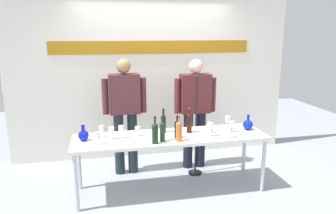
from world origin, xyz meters
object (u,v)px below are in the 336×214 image
(wine_bottle_2, at_px, (163,122))
(wine_glass_left_4, at_px, (101,129))
(wine_bottle_1, at_px, (155,132))
(wine_bottle_0, at_px, (179,130))
(wine_glass_right_0, at_px, (232,124))
(presenter_left, at_px, (125,109))
(decanter_blue_left, at_px, (83,135))
(wine_glass_right_4, at_px, (228,119))
(wine_glass_left_2, at_px, (121,129))
(wine_bottle_5, at_px, (177,129))
(wine_glass_right_2, at_px, (211,127))
(presenter_right, at_px, (195,106))
(wine_glass_left_0, at_px, (112,130))
(wine_glass_left_3, at_px, (138,129))
(wine_glass_right_1, at_px, (230,129))
(display_table, at_px, (170,140))
(wine_bottle_3, at_px, (189,122))
(wine_glass_right_5, at_px, (211,131))
(microphone_stand, at_px, (196,142))
(wine_bottle_4, at_px, (162,130))
(wine_glass_right_3, at_px, (210,125))
(wine_glass_left_1, at_px, (98,136))
(decanter_blue_right, at_px, (248,124))

(wine_bottle_2, relative_size, wine_glass_left_4, 2.15)
(wine_bottle_1, relative_size, wine_bottle_2, 1.03)
(wine_bottle_0, relative_size, wine_glass_right_0, 2.18)
(presenter_left, bearing_deg, wine_bottle_1, -72.65)
(decanter_blue_left, height_order, wine_glass_right_4, decanter_blue_left)
(wine_glass_left_2, relative_size, wine_glass_right_0, 1.10)
(wine_bottle_5, height_order, wine_glass_left_2, wine_bottle_5)
(wine_glass_right_4, bearing_deg, wine_bottle_1, -158.61)
(wine_bottle_0, height_order, wine_glass_right_2, wine_bottle_0)
(presenter_right, relative_size, wine_glass_left_0, 10.61)
(wine_glass_right_0, bearing_deg, wine_glass_right_2, -160.44)
(wine_glass_left_3, relative_size, wine_glass_left_4, 0.85)
(wine_bottle_0, height_order, wine_bottle_1, wine_bottle_1)
(wine_glass_left_4, bearing_deg, wine_bottle_2, 1.49)
(wine_glass_left_0, xyz_separation_m, wine_glass_right_1, (1.45, -0.24, -0.01))
(display_table, height_order, presenter_right, presenter_right)
(wine_bottle_2, height_order, wine_glass_left_3, wine_bottle_2)
(wine_bottle_2, distance_m, wine_bottle_3, 0.34)
(wine_bottle_0, height_order, wine_glass_right_5, wine_bottle_0)
(wine_glass_right_4, height_order, microphone_stand, microphone_stand)
(decanter_blue_left, xyz_separation_m, wine_bottle_4, (0.94, -0.21, 0.06))
(wine_glass_left_2, relative_size, wine_glass_right_4, 0.95)
(presenter_right, relative_size, wine_glass_left_3, 13.08)
(wine_bottle_1, bearing_deg, wine_glass_right_2, 9.36)
(decanter_blue_left, bearing_deg, wine_glass_right_1, -8.38)
(wine_glass_left_4, relative_size, wine_glass_right_5, 1.02)
(display_table, bearing_deg, wine_glass_left_2, 175.10)
(wine_glass_right_3, bearing_deg, wine_glass_right_5, -105.18)
(wine_bottle_3, bearing_deg, wine_glass_right_1, -34.53)
(wine_glass_left_0, bearing_deg, presenter_left, 71.32)
(presenter_right, height_order, wine_glass_left_4, presenter_right)
(wine_bottle_3, xyz_separation_m, wine_glass_right_4, (0.58, 0.10, -0.02))
(wine_bottle_3, bearing_deg, presenter_left, 143.83)
(presenter_right, height_order, wine_glass_left_0, presenter_right)
(wine_glass_right_3, bearing_deg, wine_bottle_5, -166.69)
(wine_glass_right_5, bearing_deg, wine_glass_left_3, 160.18)
(display_table, bearing_deg, microphone_stand, 41.39)
(display_table, bearing_deg, wine_glass_right_4, 12.49)
(wine_bottle_1, distance_m, wine_glass_left_1, 0.67)
(decanter_blue_right, relative_size, wine_glass_right_2, 1.27)
(wine_glass_left_0, relative_size, wine_glass_left_3, 1.23)
(display_table, relative_size, microphone_stand, 1.66)
(wine_glass_right_5, bearing_deg, wine_bottle_5, 160.69)
(wine_bottle_4, bearing_deg, wine_glass_right_5, -6.43)
(wine_glass_left_3, xyz_separation_m, wine_glass_right_3, (0.93, -0.06, 0.02))
(wine_glass_right_2, bearing_deg, presenter_left, 142.62)
(presenter_left, xyz_separation_m, wine_glass_left_3, (0.11, -0.59, -0.13))
(decanter_blue_right, distance_m, presenter_left, 1.72)
(decanter_blue_left, distance_m, wine_glass_left_0, 0.34)
(decanter_blue_left, xyz_separation_m, wine_glass_right_4, (1.92, 0.15, 0.05))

